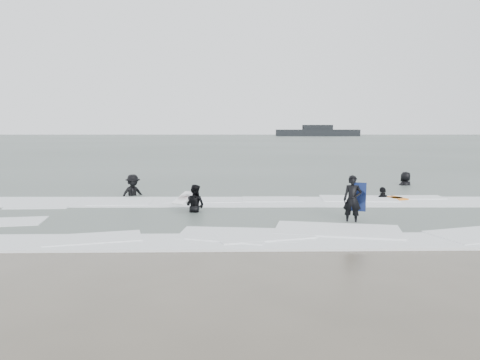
{
  "coord_description": "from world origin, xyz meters",
  "views": [
    {
      "loc": [
        -0.06,
        -13.16,
        3.2
      ],
      "look_at": [
        0.0,
        5.0,
        1.1
      ],
      "focal_mm": 35.0,
      "sensor_mm": 36.0,
      "label": 1
    }
  ],
  "objects_px": {
    "surfer_wading": "(195,213)",
    "surfer_right_far": "(405,186)",
    "surfer_breaker": "(133,197)",
    "surfer_right_near": "(383,200)",
    "vessel_horizon": "(317,132)",
    "surfer_centre": "(352,224)"
  },
  "relations": [
    {
      "from": "surfer_wading",
      "to": "surfer_right_far",
      "type": "xyz_separation_m",
      "value": [
        10.56,
        7.75,
        0.0
      ]
    },
    {
      "from": "surfer_centre",
      "to": "surfer_wading",
      "type": "distance_m",
      "value": 5.68
    },
    {
      "from": "surfer_wading",
      "to": "surfer_right_far",
      "type": "bearing_deg",
      "value": -114.63
    },
    {
      "from": "surfer_wading",
      "to": "surfer_right_far",
      "type": "distance_m",
      "value": 13.09
    },
    {
      "from": "surfer_wading",
      "to": "surfer_right_near",
      "type": "height_order",
      "value": "surfer_right_near"
    },
    {
      "from": "surfer_wading",
      "to": "vessel_horizon",
      "type": "relative_size",
      "value": 0.06
    },
    {
      "from": "vessel_horizon",
      "to": "surfer_right_far",
      "type": "bearing_deg",
      "value": -97.38
    },
    {
      "from": "surfer_breaker",
      "to": "surfer_right_near",
      "type": "distance_m",
      "value": 11.14
    },
    {
      "from": "vessel_horizon",
      "to": "surfer_right_near",
      "type": "bearing_deg",
      "value": -98.27
    },
    {
      "from": "surfer_centre",
      "to": "surfer_breaker",
      "type": "xyz_separation_m",
      "value": [
        -8.52,
        5.87,
        0.0
      ]
    },
    {
      "from": "surfer_breaker",
      "to": "surfer_right_near",
      "type": "relative_size",
      "value": 1.1
    },
    {
      "from": "surfer_breaker",
      "to": "surfer_right_far",
      "type": "relative_size",
      "value": 0.97
    },
    {
      "from": "surfer_centre",
      "to": "vessel_horizon",
      "type": "xyz_separation_m",
      "value": [
        21.2,
        133.07,
        1.32
      ]
    },
    {
      "from": "surfer_breaker",
      "to": "vessel_horizon",
      "type": "height_order",
      "value": "vessel_horizon"
    },
    {
      "from": "surfer_right_near",
      "to": "surfer_centre",
      "type": "bearing_deg",
      "value": 41.68
    },
    {
      "from": "surfer_breaker",
      "to": "surfer_right_near",
      "type": "bearing_deg",
      "value": -40.71
    },
    {
      "from": "surfer_right_far",
      "to": "vessel_horizon",
      "type": "height_order",
      "value": "vessel_horizon"
    },
    {
      "from": "surfer_centre",
      "to": "vessel_horizon",
      "type": "relative_size",
      "value": 0.06
    },
    {
      "from": "surfer_centre",
      "to": "vessel_horizon",
      "type": "height_order",
      "value": "vessel_horizon"
    },
    {
      "from": "surfer_centre",
      "to": "surfer_wading",
      "type": "xyz_separation_m",
      "value": [
        -5.34,
        1.92,
        0.0
      ]
    },
    {
      "from": "surfer_right_far",
      "to": "vessel_horizon",
      "type": "bearing_deg",
      "value": -131.77
    },
    {
      "from": "surfer_wading",
      "to": "surfer_right_far",
      "type": "height_order",
      "value": "surfer_right_far"
    }
  ]
}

